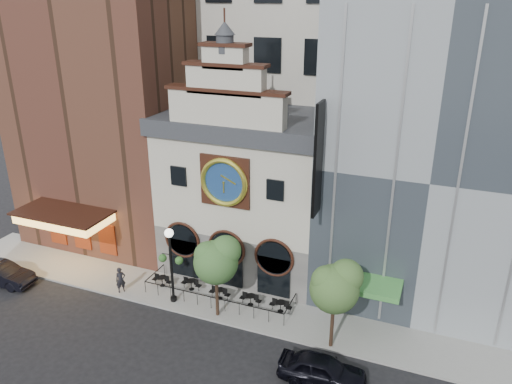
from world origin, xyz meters
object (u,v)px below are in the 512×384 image
object	(u,v)px
bistro_0	(162,280)
pedestrian	(121,280)
car_left	(2,274)
tree_left	(217,259)
bistro_2	(220,293)
bistro_1	(191,284)
car_right	(322,370)
tree_right	(336,285)
bistro_4	(281,306)
lamppost	(171,257)
bistro_3	(251,299)

from	to	relation	value
bistro_0	pedestrian	distance (m)	2.97
car_left	tree_left	world-z (taller)	tree_left
bistro_2	car_left	size ratio (longest dim) A/B	0.32
bistro_1	pedestrian	xyz separation A→B (m)	(-4.57, -2.14, 0.51)
bistro_0	car_right	size ratio (longest dim) A/B	0.32
car_right	tree_right	world-z (taller)	tree_right
car_right	pedestrian	world-z (taller)	pedestrian
bistro_2	bistro_4	distance (m)	4.53
bistro_0	bistro_4	distance (m)	9.21
bistro_4	car_left	world-z (taller)	car_left
lamppost	tree_right	distance (m)	11.58
bistro_2	bistro_3	xyz separation A→B (m)	(2.33, 0.09, 0.00)
car_left	tree_right	bearing A→B (deg)	-89.12
car_right	lamppost	xyz separation A→B (m)	(-11.72, 3.68, 2.79)
bistro_2	pedestrian	bearing A→B (deg)	-165.32
tree_left	bistro_0	bearing A→B (deg)	162.90
pedestrian	tree_right	size ratio (longest dim) A/B	0.33
car_left	bistro_2	bearing A→B (deg)	-79.71
pedestrian	tree_left	bearing A→B (deg)	-48.34
bistro_2	bistro_0	bearing A→B (deg)	-179.06
bistro_3	lamppost	size ratio (longest dim) A/B	0.28
car_left	tree_right	size ratio (longest dim) A/B	0.85
car_left	bistro_1	bearing A→B (deg)	-76.17
bistro_0	bistro_3	world-z (taller)	same
bistro_1	car_left	distance (m)	14.36
bistro_1	bistro_3	world-z (taller)	same
bistro_3	car_left	world-z (taller)	car_left
bistro_1	pedestrian	world-z (taller)	pedestrian
bistro_0	car_left	bearing A→B (deg)	-160.94
bistro_2	car_left	bearing A→B (deg)	-165.96
car_left	pedestrian	bearing A→B (deg)	-80.20
bistro_2	pedestrian	world-z (taller)	pedestrian
bistro_1	bistro_2	distance (m)	2.46
pedestrian	lamppost	distance (m)	4.83
lamppost	tree_left	distance (m)	3.76
bistro_4	lamppost	xyz separation A→B (m)	(-7.44, -1.57, 3.02)
bistro_2	tree_left	xyz separation A→B (m)	(0.75, -1.75, 3.82)
car_right	lamppost	bearing A→B (deg)	70.35
pedestrian	lamppost	size ratio (longest dim) A/B	0.35
bistro_4	car_right	world-z (taller)	car_right
tree_right	bistro_3	bearing A→B (deg)	161.32
bistro_2	tree_right	distance (m)	9.66
tree_left	tree_right	bearing A→B (deg)	-2.08
car_left	tree_left	size ratio (longest dim) A/B	0.86
bistro_3	bistro_0	bearing A→B (deg)	-178.60
car_left	tree_left	distance (m)	17.41
bistro_1	lamppost	xyz separation A→B (m)	(-0.47, -1.74, 3.02)
bistro_0	tree_right	size ratio (longest dim) A/B	0.27
tree_right	car_right	bearing A→B (deg)	-86.71
bistro_1	car_right	world-z (taller)	car_right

